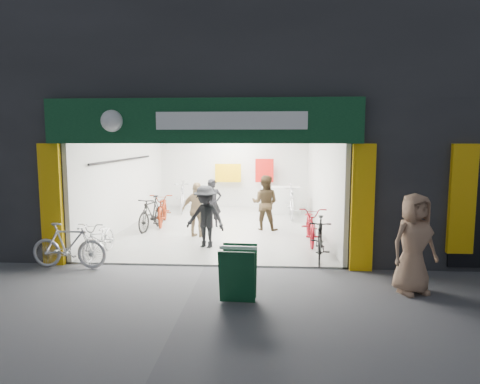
# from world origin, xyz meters

# --- Properties ---
(ground) EXTENTS (60.00, 60.00, 0.00)m
(ground) POSITION_xyz_m (0.00, 0.00, 0.00)
(ground) COLOR #56565B
(ground) RESTS_ON ground
(building) EXTENTS (17.00, 10.27, 8.00)m
(building) POSITION_xyz_m (0.91, 4.99, 4.31)
(building) COLOR #232326
(building) RESTS_ON ground
(bike_left_front) EXTENTS (0.63, 1.66, 0.86)m
(bike_left_front) POSITION_xyz_m (-2.50, 0.60, 0.43)
(bike_left_front) COLOR silver
(bike_left_front) RESTS_ON ground
(bike_left_midfront) EXTENTS (0.78, 1.76, 1.02)m
(bike_left_midfront) POSITION_xyz_m (-2.08, 3.47, 0.51)
(bike_left_midfront) COLOR black
(bike_left_midfront) RESTS_ON ground
(bike_left_midback) EXTENTS (0.95, 2.03, 1.03)m
(bike_left_midback) POSITION_xyz_m (-1.96, 4.36, 0.51)
(bike_left_midback) COLOR maroon
(bike_left_midback) RESTS_ON ground
(bike_left_back) EXTENTS (0.84, 2.02, 1.18)m
(bike_left_back) POSITION_xyz_m (-1.80, 6.74, 0.59)
(bike_left_back) COLOR #B8B7BC
(bike_left_back) RESTS_ON ground
(bike_right_front) EXTENTS (0.68, 1.67, 0.98)m
(bike_right_front) POSITION_xyz_m (2.50, 0.60, 0.49)
(bike_right_front) COLOR black
(bike_right_front) RESTS_ON ground
(bike_right_mid) EXTENTS (0.69, 1.91, 1.00)m
(bike_right_mid) POSITION_xyz_m (2.45, 2.20, 0.50)
(bike_right_mid) COLOR maroon
(bike_right_mid) RESTS_ON ground
(bike_right_back) EXTENTS (0.57, 1.97, 1.18)m
(bike_right_back) POSITION_xyz_m (2.13, 5.69, 0.59)
(bike_right_back) COLOR silver
(bike_right_back) RESTS_ON ground
(parked_bike) EXTENTS (1.62, 0.50, 0.96)m
(parked_bike) POSITION_xyz_m (-2.80, -0.30, 0.48)
(parked_bike) COLOR #B9B8BD
(parked_bike) RESTS_ON ground
(customer_a) EXTENTS (0.65, 0.57, 1.50)m
(customer_a) POSITION_xyz_m (-0.32, 3.91, 0.75)
(customer_a) COLOR black
(customer_a) RESTS_ON ground
(customer_b) EXTENTS (0.92, 0.78, 1.65)m
(customer_b) POSITION_xyz_m (1.25, 3.68, 0.82)
(customer_b) COLOR #3B2D1B
(customer_b) RESTS_ON ground
(customer_c) EXTENTS (1.16, 0.90, 1.57)m
(customer_c) POSITION_xyz_m (-0.18, 1.47, 0.79)
(customer_c) COLOR black
(customer_c) RESTS_ON ground
(customer_d) EXTENTS (0.96, 0.59, 1.53)m
(customer_d) POSITION_xyz_m (-0.57, 2.61, 0.77)
(customer_d) COLOR #967A57
(customer_d) RESTS_ON ground
(pedestrian_near) EXTENTS (1.00, 0.83, 1.77)m
(pedestrian_near) POSITION_xyz_m (3.88, -1.32, 0.88)
(pedestrian_near) COLOR #9A7459
(pedestrian_near) RESTS_ON ground
(sandwich_board) EXTENTS (0.62, 0.63, 0.91)m
(sandwich_board) POSITION_xyz_m (0.86, -1.93, 0.50)
(sandwich_board) COLOR #0F3D21
(sandwich_board) RESTS_ON ground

